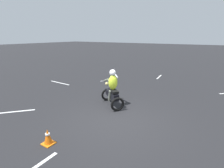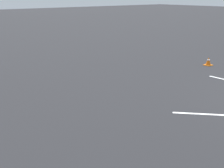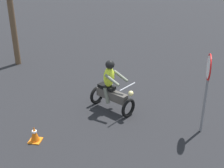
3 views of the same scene
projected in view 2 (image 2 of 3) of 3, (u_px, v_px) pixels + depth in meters
traffic_cone_far_left at (208, 61)px, 14.10m from camera, size 0.32×0.32×0.38m
lane_stripe_ne at (200, 114)px, 8.48m from camera, size 1.17×1.08×0.01m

